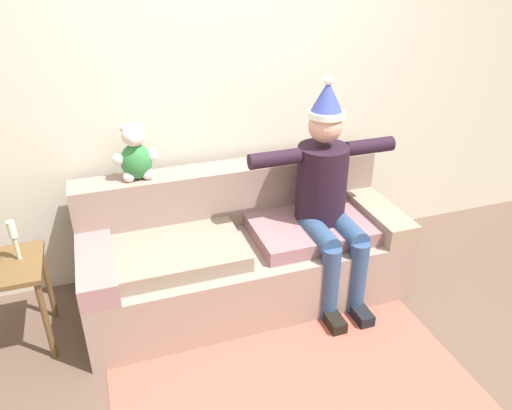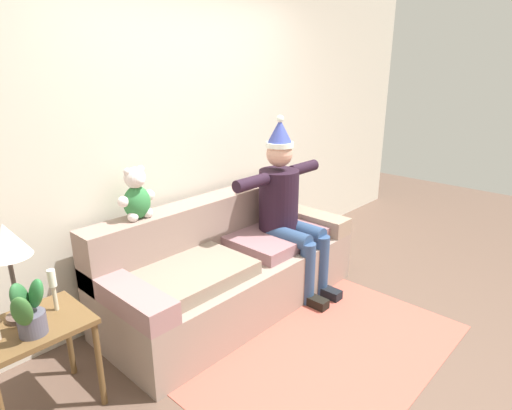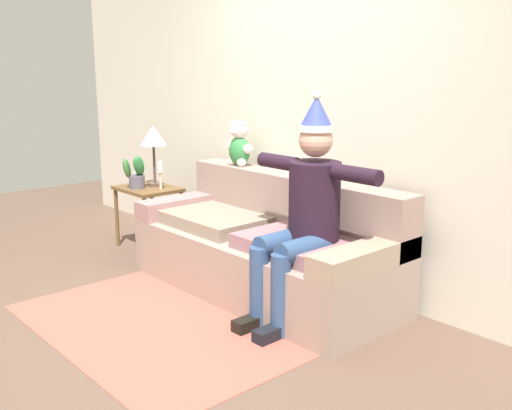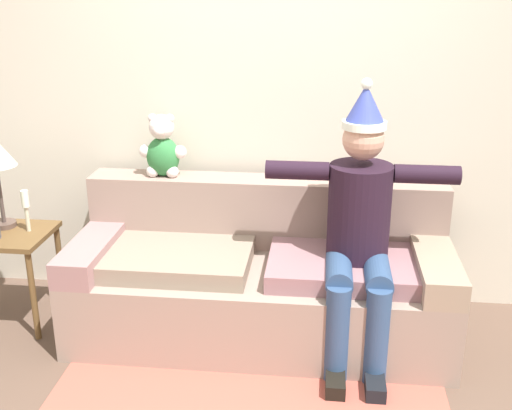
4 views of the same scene
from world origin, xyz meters
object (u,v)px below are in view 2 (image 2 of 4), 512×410
object	(u,v)px
potted_plant	(29,311)
side_table	(33,339)
couch	(229,267)
teddy_bear	(137,196)
table_lamp	(6,245)
person_seated	(287,205)
candle_short	(53,284)

from	to	relation	value
potted_plant	side_table	bearing A→B (deg)	76.11
couch	side_table	xyz separation A→B (m)	(-1.54, -0.07, 0.15)
couch	teddy_bear	xyz separation A→B (m)	(-0.63, 0.26, 0.69)
table_lamp	side_table	bearing A→B (deg)	-80.02
person_seated	candle_short	distance (m)	1.92
person_seated	table_lamp	distance (m)	2.12
potted_plant	candle_short	bearing A→B (deg)	37.62
person_seated	table_lamp	xyz separation A→B (m)	(-2.09, 0.18, 0.25)
couch	side_table	bearing A→B (deg)	-177.31
couch	person_seated	xyz separation A→B (m)	(0.54, -0.17, 0.43)
couch	candle_short	bearing A→B (deg)	-178.66
person_seated	couch	bearing A→B (deg)	162.76
person_seated	teddy_bear	bearing A→B (deg)	159.73
couch	teddy_bear	distance (m)	0.97
candle_short	couch	bearing A→B (deg)	1.34
teddy_bear	candle_short	world-z (taller)	teddy_bear
teddy_bear	table_lamp	bearing A→B (deg)	-165.23
potted_plant	candle_short	world-z (taller)	potted_plant
couch	person_seated	bearing A→B (deg)	-17.24
side_table	table_lamp	distance (m)	0.54
person_seated	potted_plant	xyz separation A→B (m)	(-2.10, -0.01, -0.04)
couch	table_lamp	size ratio (longest dim) A/B	3.84
teddy_bear	table_lamp	world-z (taller)	teddy_bear
teddy_bear	side_table	distance (m)	1.11
side_table	candle_short	distance (m)	0.30
couch	side_table	world-z (taller)	couch
table_lamp	potted_plant	size ratio (longest dim) A/B	1.74
person_seated	candle_short	world-z (taller)	person_seated
potted_plant	candle_short	size ratio (longest dim) A/B	1.28
person_seated	candle_short	bearing A→B (deg)	175.98
table_lamp	candle_short	xyz separation A→B (m)	(0.18, -0.05, -0.28)
side_table	candle_short	size ratio (longest dim) A/B	2.31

